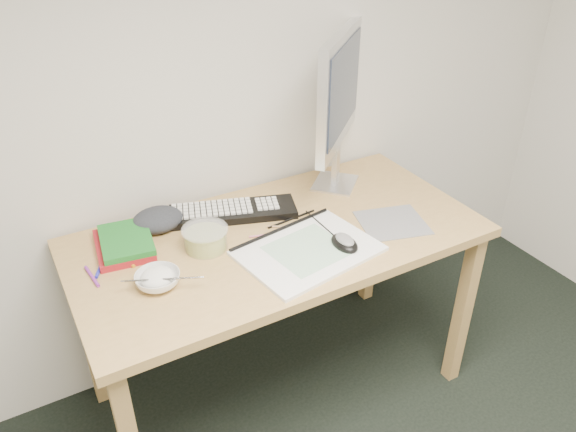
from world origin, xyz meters
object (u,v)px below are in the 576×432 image
monitor (339,94)px  rice_bowl (158,280)px  keyboard (233,212)px  sketchpad (308,251)px  desk (279,253)px

monitor → rice_bowl: bearing=155.9°
rice_bowl → monitor: bearing=18.9°
keyboard → monitor: size_ratio=0.76×
keyboard → monitor: 0.58m
rice_bowl → sketchpad: bearing=-8.6°
monitor → keyboard: bearing=139.2°
desk → sketchpad: (0.03, -0.15, 0.09)m
sketchpad → keyboard: (-0.12, 0.34, 0.01)m
sketchpad → rice_bowl: (-0.48, 0.07, 0.01)m
desk → monitor: bearing=29.4°
sketchpad → monitor: (0.34, 0.35, 0.37)m
desk → monitor: 0.62m
desk → keyboard: keyboard is taller
sketchpad → keyboard: bearing=99.9°
monitor → rice_bowl: 0.93m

